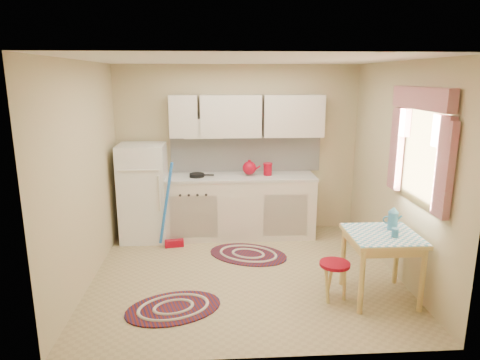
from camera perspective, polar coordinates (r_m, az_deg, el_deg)
name	(u,v)px	position (r m, az deg, el deg)	size (l,w,h in m)	color
room_shell	(257,140)	(5.07, 2.29, 5.36)	(3.64, 3.60, 2.52)	tan
fridge	(144,193)	(6.30, -12.72, -1.64)	(0.65, 0.60, 1.40)	white
broom	(173,206)	(5.94, -8.94, -3.42)	(0.28, 0.12, 1.20)	blue
base_cabinets	(237,207)	(6.35, -0.38, -3.63)	(2.25, 0.60, 0.88)	beige
countertop	(237,177)	(6.23, -0.39, 0.41)	(2.27, 0.62, 0.04)	beige
frying_pan	(197,175)	(6.17, -5.77, 0.64)	(0.21, 0.21, 0.05)	black
red_kettle	(249,168)	(6.21, 1.26, 1.61)	(0.22, 0.20, 0.22)	maroon
red_canister	(268,170)	(6.25, 3.72, 1.36)	(0.12, 0.12, 0.16)	maroon
table	(380,266)	(4.88, 18.21, -10.85)	(0.72, 0.72, 0.72)	#DEBF6F
stool	(334,281)	(4.77, 12.41, -13.01)	(0.32, 0.32, 0.42)	maroon
coffee_pot	(393,218)	(4.86, 19.73, -4.82)	(0.13, 0.11, 0.27)	teal
mug	(395,233)	(4.67, 19.97, -6.66)	(0.07, 0.07, 0.10)	teal
rug_center	(248,254)	(5.81, 1.09, -9.88)	(1.06, 0.70, 0.02)	#65180B
rug_left	(174,308)	(4.64, -8.85, -16.52)	(0.99, 0.66, 0.02)	#65180B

